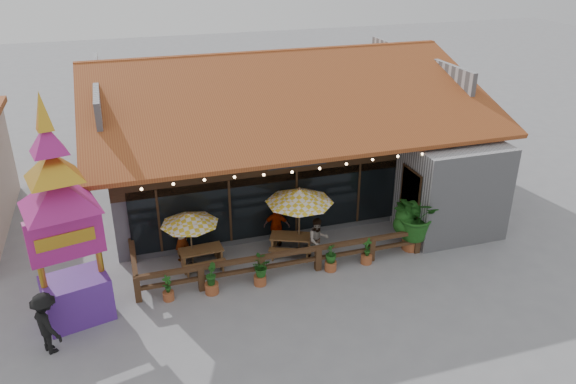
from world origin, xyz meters
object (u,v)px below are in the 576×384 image
object	(u,v)px
umbrella_right	(299,196)
picnic_table_right	(291,241)
thai_sign_tower	(59,199)
pedestrian	(47,323)
tropical_plant	(414,214)
picnic_table_left	(201,255)
umbrella_left	(189,219)

from	to	relation	value
umbrella_right	picnic_table_right	world-z (taller)	umbrella_right
thai_sign_tower	pedestrian	size ratio (longest dim) A/B	4.03
picnic_table_right	umbrella_right	bearing A→B (deg)	-2.21
thai_sign_tower	tropical_plant	bearing A→B (deg)	2.92
thai_sign_tower	pedestrian	xyz separation A→B (m)	(-0.72, -1.34, -3.01)
picnic_table_right	pedestrian	distance (m)	8.46
picnic_table_left	thai_sign_tower	xyz separation A→B (m)	(-3.97, -1.69, 3.47)
picnic_table_left	picnic_table_right	bearing A→B (deg)	-1.43
umbrella_left	tropical_plant	distance (m)	7.90
pedestrian	picnic_table_right	bearing A→B (deg)	-100.05
thai_sign_tower	tropical_plant	world-z (taller)	thai_sign_tower
umbrella_left	tropical_plant	size ratio (longest dim) A/B	0.86
umbrella_left	picnic_table_left	world-z (taller)	umbrella_left
umbrella_left	umbrella_right	world-z (taller)	umbrella_right
picnic_table_left	thai_sign_tower	distance (m)	5.54
picnic_table_right	tropical_plant	size ratio (longest dim) A/B	0.76
umbrella_left	picnic_table_left	bearing A→B (deg)	-26.55
picnic_table_right	thai_sign_tower	xyz separation A→B (m)	(-7.20, -1.60, 3.45)
picnic_table_right	tropical_plant	world-z (taller)	tropical_plant
pedestrian	picnic_table_left	bearing A→B (deg)	-87.63
tropical_plant	pedestrian	bearing A→B (deg)	-171.03
picnic_table_left	picnic_table_right	xyz separation A→B (m)	(3.23, -0.08, 0.01)
umbrella_right	picnic_table_right	xyz separation A→B (m)	(-0.28, 0.01, -1.76)
pedestrian	umbrella_right	bearing A→B (deg)	-100.76
thai_sign_tower	tropical_plant	distance (m)	11.76
umbrella_left	umbrella_right	size ratio (longest dim) A/B	0.67
tropical_plant	umbrella_right	bearing A→B (deg)	165.82
picnic_table_right	tropical_plant	xyz separation A→B (m)	(4.27, -1.02, 0.93)
umbrella_right	picnic_table_right	size ratio (longest dim) A/B	1.68
umbrella_left	picnic_table_left	distance (m)	1.41
picnic_table_left	thai_sign_tower	world-z (taller)	thai_sign_tower
thai_sign_tower	pedestrian	world-z (taller)	thai_sign_tower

